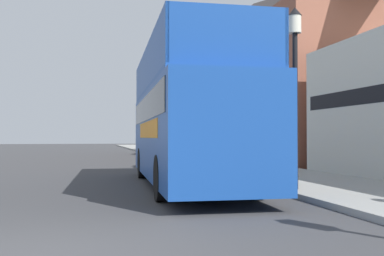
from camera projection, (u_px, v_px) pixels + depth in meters
name	position (u px, v px, depth m)	size (l,w,h in m)	color
ground_plane	(75.00, 162.00, 25.72)	(144.00, 144.00, 0.00)	#3D3D3F
sidewalk	(214.00, 162.00, 24.49)	(3.97, 108.00, 0.14)	#999993
brick_terrace_rear	(254.00, 80.00, 32.53)	(6.00, 25.72, 11.19)	#935642
tour_bus	(188.00, 125.00, 13.29)	(2.93, 9.94, 4.06)	#19479E
parked_car_ahead_of_bus	(170.00, 154.00, 20.32)	(1.96, 4.58, 1.46)	navy
lamp_post_nearest	(295.00, 63.00, 11.48)	(0.35, 0.35, 4.66)	black
lamp_post_second	(206.00, 101.00, 21.15)	(0.35, 0.35, 4.35)	black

